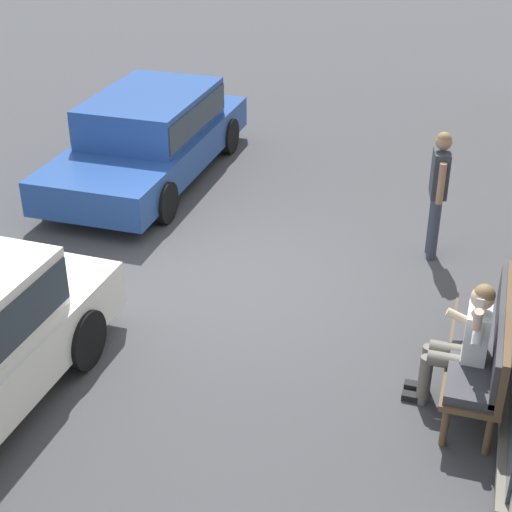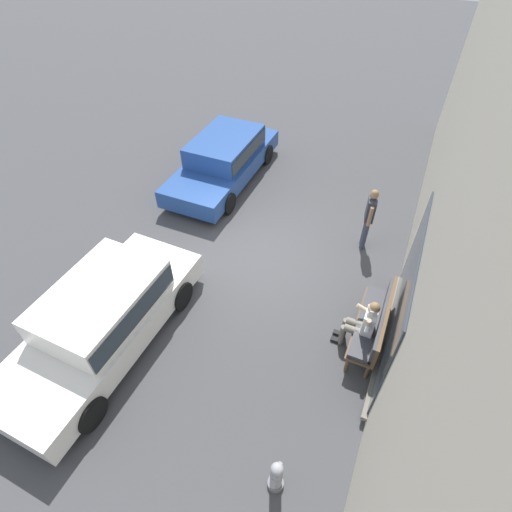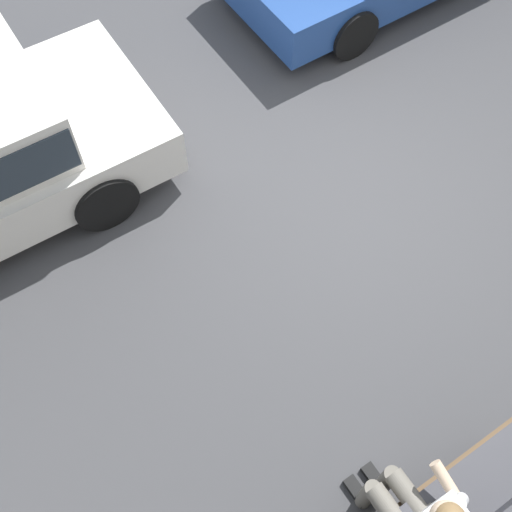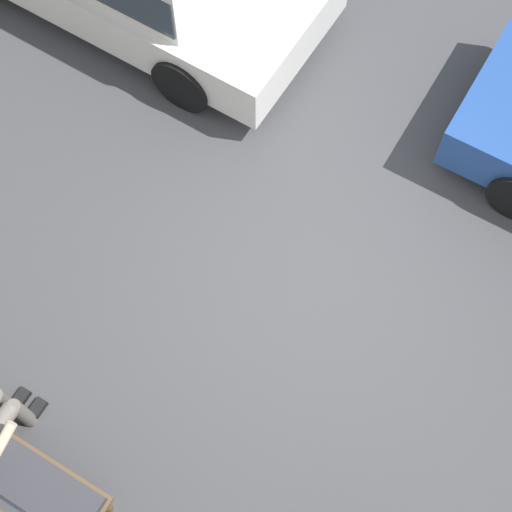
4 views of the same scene
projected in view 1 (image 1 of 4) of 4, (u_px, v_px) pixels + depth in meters
ground_plane at (248, 284)px, 9.82m from camera, size 60.00×60.00×0.00m
bench at (488, 343)px, 7.64m from camera, size 1.92×0.55×1.05m
person_on_phone at (464, 341)px, 7.45m from camera, size 0.73×0.74×1.38m
parked_car_near at (150, 133)px, 12.47m from camera, size 4.59×1.91×1.35m
pedestrian_standing at (439, 185)px, 9.97m from camera, size 0.54×0.26×1.73m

